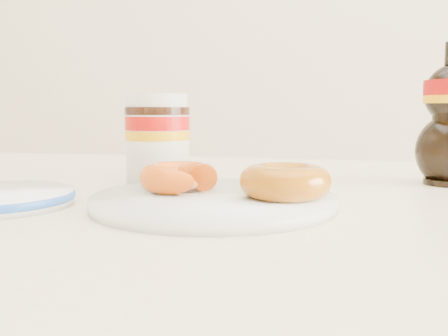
% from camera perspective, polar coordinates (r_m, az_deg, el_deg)
% --- Properties ---
extents(dining_table, '(1.40, 0.90, 0.75)m').
position_cam_1_polar(dining_table, '(0.63, 4.53, -10.41)').
color(dining_table, '#F2E6B8').
rests_on(dining_table, ground).
extents(plate, '(0.25, 0.25, 0.01)m').
position_cam_1_polar(plate, '(0.52, -1.23, -3.70)').
color(plate, white).
rests_on(plate, dining_table).
extents(donut_bitten, '(0.10, 0.10, 0.03)m').
position_cam_1_polar(donut_bitten, '(0.55, -5.20, -1.06)').
color(donut_bitten, '#DD470C').
rests_on(donut_bitten, plate).
extents(donut_whole, '(0.11, 0.11, 0.03)m').
position_cam_1_polar(donut_whole, '(0.51, 6.98, -1.51)').
color(donut_whole, '#A0670A').
rests_on(donut_whole, plate).
extents(nutella_jar, '(0.09, 0.09, 0.12)m').
position_cam_1_polar(nutella_jar, '(0.68, -7.60, 3.63)').
color(nutella_jar, white).
rests_on(nutella_jar, dining_table).
extents(dark_jar, '(0.05, 0.05, 0.08)m').
position_cam_1_polar(dark_jar, '(0.79, -8.37, 2.22)').
color(dark_jar, black).
rests_on(dark_jar, dining_table).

